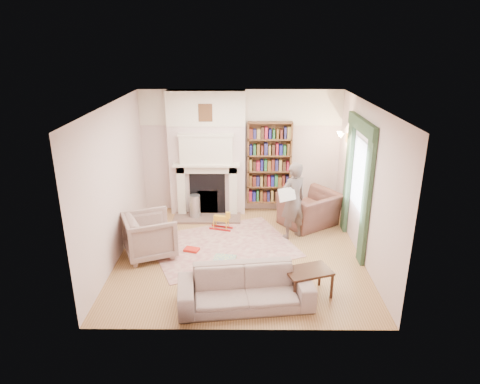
{
  "coord_description": "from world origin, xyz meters",
  "views": [
    {
      "loc": [
        0.05,
        -7.23,
        3.88
      ],
      "look_at": [
        0.0,
        0.25,
        1.15
      ],
      "focal_mm": 32.0,
      "sensor_mm": 36.0,
      "label": 1
    }
  ],
  "objects_px": {
    "armchair_reading": "(310,209)",
    "armchair_left": "(150,235)",
    "man_reading": "(293,201)",
    "paraffin_heater": "(195,207)",
    "sofa": "(245,288)",
    "rocking_horse": "(221,220)",
    "bookcase": "(269,163)",
    "coffee_table": "(308,283)"
  },
  "relations": [
    {
      "from": "sofa",
      "to": "armchair_left",
      "type": "bearing_deg",
      "value": 131.07
    },
    {
      "from": "rocking_horse",
      "to": "armchair_left",
      "type": "bearing_deg",
      "value": -121.54
    },
    {
      "from": "bookcase",
      "to": "sofa",
      "type": "relative_size",
      "value": 0.91
    },
    {
      "from": "armchair_left",
      "to": "man_reading",
      "type": "distance_m",
      "value": 2.87
    },
    {
      "from": "bookcase",
      "to": "rocking_horse",
      "type": "bearing_deg",
      "value": -135.22
    },
    {
      "from": "coffee_table",
      "to": "paraffin_heater",
      "type": "distance_m",
      "value": 3.7
    },
    {
      "from": "sofa",
      "to": "paraffin_heater",
      "type": "distance_m",
      "value": 3.49
    },
    {
      "from": "sofa",
      "to": "coffee_table",
      "type": "relative_size",
      "value": 2.89
    },
    {
      "from": "armchair_reading",
      "to": "armchair_left",
      "type": "bearing_deg",
      "value": -10.75
    },
    {
      "from": "man_reading",
      "to": "paraffin_heater",
      "type": "height_order",
      "value": "man_reading"
    },
    {
      "from": "armchair_reading",
      "to": "sofa",
      "type": "relative_size",
      "value": 0.56
    },
    {
      "from": "coffee_table",
      "to": "paraffin_heater",
      "type": "height_order",
      "value": "paraffin_heater"
    },
    {
      "from": "sofa",
      "to": "coffee_table",
      "type": "xyz_separation_m",
      "value": [
        0.99,
        0.26,
        -0.07
      ]
    },
    {
      "from": "armchair_reading",
      "to": "sofa",
      "type": "height_order",
      "value": "armchair_reading"
    },
    {
      "from": "bookcase",
      "to": "coffee_table",
      "type": "height_order",
      "value": "bookcase"
    },
    {
      "from": "man_reading",
      "to": "paraffin_heater",
      "type": "relative_size",
      "value": 2.9
    },
    {
      "from": "man_reading",
      "to": "coffee_table",
      "type": "xyz_separation_m",
      "value": [
        0.02,
        -2.1,
        -0.57
      ]
    },
    {
      "from": "coffee_table",
      "to": "paraffin_heater",
      "type": "relative_size",
      "value": 1.27
    },
    {
      "from": "armchair_reading",
      "to": "man_reading",
      "type": "xyz_separation_m",
      "value": [
        -0.45,
        -0.6,
        0.43
      ]
    },
    {
      "from": "coffee_table",
      "to": "man_reading",
      "type": "bearing_deg",
      "value": 71.74
    },
    {
      "from": "sofa",
      "to": "rocking_horse",
      "type": "distance_m",
      "value": 2.76
    },
    {
      "from": "armchair_left",
      "to": "man_reading",
      "type": "relative_size",
      "value": 0.56
    },
    {
      "from": "armchair_left",
      "to": "paraffin_heater",
      "type": "xyz_separation_m",
      "value": [
        0.65,
        1.73,
        -0.13
      ]
    },
    {
      "from": "armchair_left",
      "to": "sofa",
      "type": "xyz_separation_m",
      "value": [
        1.76,
        -1.58,
        -0.11
      ]
    },
    {
      "from": "coffee_table",
      "to": "paraffin_heater",
      "type": "xyz_separation_m",
      "value": [
        -2.1,
        3.05,
        0.05
      ]
    },
    {
      "from": "armchair_reading",
      "to": "armchair_left",
      "type": "distance_m",
      "value": 3.47
    },
    {
      "from": "man_reading",
      "to": "paraffin_heater",
      "type": "xyz_separation_m",
      "value": [
        -2.08,
        0.95,
        -0.52
      ]
    },
    {
      "from": "armchair_left",
      "to": "rocking_horse",
      "type": "relative_size",
      "value": 1.88
    },
    {
      "from": "bookcase",
      "to": "armchair_reading",
      "type": "relative_size",
      "value": 1.64
    },
    {
      "from": "bookcase",
      "to": "armchair_reading",
      "type": "bearing_deg",
      "value": -43.21
    },
    {
      "from": "man_reading",
      "to": "rocking_horse",
      "type": "relative_size",
      "value": 3.36
    },
    {
      "from": "paraffin_heater",
      "to": "armchair_left",
      "type": "bearing_deg",
      "value": -110.49
    },
    {
      "from": "armchair_reading",
      "to": "armchair_left",
      "type": "height_order",
      "value": "armchair_left"
    },
    {
      "from": "bookcase",
      "to": "man_reading",
      "type": "distance_m",
      "value": 1.51
    },
    {
      "from": "sofa",
      "to": "paraffin_heater",
      "type": "relative_size",
      "value": 3.68
    },
    {
      "from": "bookcase",
      "to": "coffee_table",
      "type": "relative_size",
      "value": 2.64
    },
    {
      "from": "man_reading",
      "to": "coffee_table",
      "type": "distance_m",
      "value": 2.17
    },
    {
      "from": "coffee_table",
      "to": "bookcase",
      "type": "bearing_deg",
      "value": 78.12
    },
    {
      "from": "bookcase",
      "to": "man_reading",
      "type": "height_order",
      "value": "bookcase"
    },
    {
      "from": "man_reading",
      "to": "bookcase",
      "type": "bearing_deg",
      "value": -103.46
    },
    {
      "from": "armchair_left",
      "to": "armchair_reading",
      "type": "bearing_deg",
      "value": -89.3
    },
    {
      "from": "armchair_reading",
      "to": "paraffin_heater",
      "type": "height_order",
      "value": "armchair_reading"
    }
  ]
}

